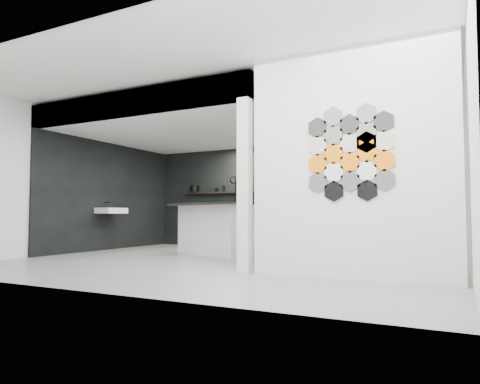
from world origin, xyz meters
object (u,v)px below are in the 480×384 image
kitchen_island (215,228)px  wall_basin (111,211)px  utensil_cup (217,190)px  glass_bowl (293,188)px  stockpot (195,189)px  bottle_dark (224,189)px  partition_panel (349,162)px  kettle (282,187)px  glass_vase (293,187)px

kitchen_island → wall_basin: bearing=-156.8°
kitchen_island → utensil_cup: (-1.13, 2.03, 0.86)m
glass_bowl → utensil_cup: size_ratio=1.41×
stockpot → bottle_dark: 0.83m
stockpot → partition_panel: bearing=-39.6°
bottle_dark → partition_panel: bearing=-45.1°
kitchen_island → stockpot: bearing=153.4°
kettle → wall_basin: bearing=-138.4°
kettle → bottle_dark: same height
wall_basin → utensil_cup: 2.56m
glass_bowl → utensil_cup: same height
wall_basin → bottle_dark: bearing=52.0°
wall_basin → stockpot: size_ratio=2.78×
stockpot → glass_vase: size_ratio=1.51×
partition_panel → kitchen_island: (-2.92, 1.83, -0.89)m
partition_panel → utensil_cup: (-4.04, 3.87, -0.03)m
kitchen_island → glass_bowl: size_ratio=14.76×
partition_panel → utensil_cup: size_ratio=28.66×
stockpot → utensil_cup: stockpot is taller
wall_basin → kitchen_island: (2.55, 0.03, -0.34)m
glass_vase → partition_panel: bearing=-61.8°
glass_vase → glass_bowl: bearing=0.0°
kettle → utensil_cup: 1.69m
partition_panel → stockpot: bearing=140.4°
stockpot → glass_bowl: bearing=0.0°
stockpot → bottle_dark: (0.83, 0.00, -0.01)m
kettle → bottle_dark: (-1.50, 0.00, 0.00)m
kitchen_island → glass_vase: bearing=90.1°
wall_basin → glass_vase: (3.39, 2.07, 0.54)m
partition_panel → kettle: (-2.35, 3.87, -0.01)m
bottle_dark → utensil_cup: bottle_dark is taller
bottle_dark → glass_vase: bearing=0.0°
glass_vase → utensil_cup: bearing=180.0°
bottle_dark → utensil_cup: bearing=180.0°
kettle → bottle_dark: 1.50m
glass_vase → bottle_dark: (-1.77, 0.00, 0.00)m
bottle_dark → utensil_cup: size_ratio=1.51×
wall_basin → utensil_cup: bearing=55.5°
glass_bowl → glass_vase: (0.00, 0.00, 0.02)m
partition_panel → kitchen_island: partition_panel is taller
kettle → bottle_dark: bearing=-171.9°
stockpot → bottle_dark: bearing=0.0°
kettle → glass_vase: size_ratio=1.22×
wall_basin → utensil_cup: size_ratio=6.14×
glass_bowl → utensil_cup: (-1.97, 0.00, -0.00)m
partition_panel → utensil_cup: 5.59m
glass_vase → bottle_dark: size_ratio=0.97×
utensil_cup → glass_bowl: bearing=0.0°
kettle → glass_vase: 0.28m
partition_panel → stockpot: size_ratio=12.99×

